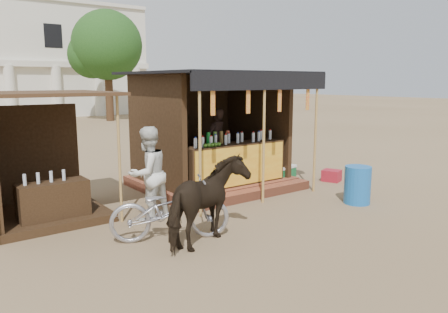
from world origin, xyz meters
name	(u,v)px	position (x,y,z in m)	size (l,w,h in m)	color
ground	(279,232)	(0.00, 0.00, 0.00)	(120.00, 120.00, 0.00)	#846B4C
main_stall	(214,145)	(1.01, 3.36, 1.03)	(3.60, 3.61, 2.78)	#994C32
secondary_stall	(34,175)	(-3.17, 3.24, 0.85)	(2.40, 2.40, 2.38)	#382414
cow	(208,202)	(-1.30, 0.28, 0.69)	(0.74, 1.63, 1.37)	black
motorbike	(170,210)	(-1.69, 0.80, 0.51)	(0.68, 1.94, 1.02)	#9E9EA7
bystander	(148,174)	(-1.47, 2.00, 0.88)	(0.85, 0.66, 1.75)	silver
blue_barrel	(357,185)	(2.57, 0.32, 0.40)	(0.55, 0.55, 0.80)	#165CAB
red_crate	(332,176)	(3.79, 2.00, 0.15)	(0.38, 0.44, 0.29)	maroon
cooler	(283,174)	(2.61, 2.60, 0.23)	(0.72, 0.57, 0.46)	#176733
tree	(103,48)	(5.81, 22.14, 4.63)	(4.50, 4.40, 7.00)	#382314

